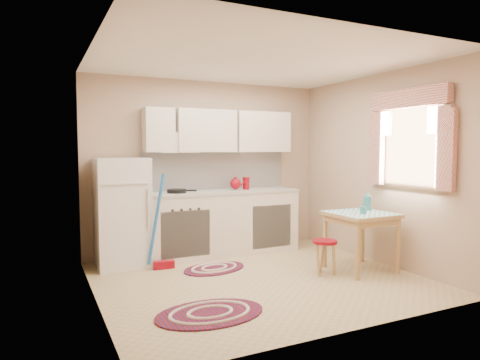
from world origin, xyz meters
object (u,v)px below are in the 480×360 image
object	(u,v)px
fridge	(122,212)
base_cabinets	(221,224)
table	(360,242)
stool	(325,257)

from	to	relation	value
fridge	base_cabinets	world-z (taller)	fridge
base_cabinets	table	world-z (taller)	base_cabinets
base_cabinets	table	size ratio (longest dim) A/B	3.12
table	stool	size ratio (longest dim) A/B	1.71
stool	fridge	bearing A→B (deg)	145.75
fridge	stool	size ratio (longest dim) A/B	3.33
fridge	table	bearing A→B (deg)	-29.30
table	stool	world-z (taller)	table
base_cabinets	table	xyz separation A→B (m)	(1.23, -1.53, -0.08)
table	stool	bearing A→B (deg)	176.01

